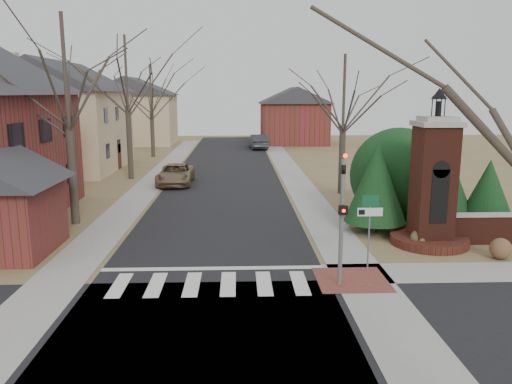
{
  "coord_description": "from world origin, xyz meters",
  "views": [
    {
      "loc": [
        0.95,
        -14.95,
        6.27
      ],
      "look_at": [
        1.72,
        6.0,
        2.1
      ],
      "focal_mm": 35.0,
      "sensor_mm": 36.0,
      "label": 1
    }
  ],
  "objects_px": {
    "sign_post": "(370,218)",
    "brick_gate_monument": "(432,194)",
    "distant_car": "(258,142)",
    "pickup_truck": "(176,174)",
    "traffic_signal_pole": "(342,209)"
  },
  "relations": [
    {
      "from": "brick_gate_monument",
      "to": "pickup_truck",
      "type": "height_order",
      "value": "brick_gate_monument"
    },
    {
      "from": "traffic_signal_pole",
      "to": "sign_post",
      "type": "xyz_separation_m",
      "value": [
        1.29,
        1.41,
        -0.64
      ]
    },
    {
      "from": "sign_post",
      "to": "brick_gate_monument",
      "type": "relative_size",
      "value": 0.42
    },
    {
      "from": "sign_post",
      "to": "distant_car",
      "type": "height_order",
      "value": "sign_post"
    },
    {
      "from": "brick_gate_monument",
      "to": "sign_post",
      "type": "bearing_deg",
      "value": -138.58
    },
    {
      "from": "sign_post",
      "to": "brick_gate_monument",
      "type": "distance_m",
      "value": 4.55
    },
    {
      "from": "traffic_signal_pole",
      "to": "brick_gate_monument",
      "type": "relative_size",
      "value": 0.69
    },
    {
      "from": "sign_post",
      "to": "distant_car",
      "type": "xyz_separation_m",
      "value": [
        -2.31,
        39.85,
        -1.12
      ]
    },
    {
      "from": "brick_gate_monument",
      "to": "pickup_truck",
      "type": "relative_size",
      "value": 1.28
    },
    {
      "from": "traffic_signal_pole",
      "to": "distant_car",
      "type": "xyz_separation_m",
      "value": [
        -1.01,
        41.26,
        -1.76
      ]
    },
    {
      "from": "traffic_signal_pole",
      "to": "brick_gate_monument",
      "type": "bearing_deg",
      "value": 43.24
    },
    {
      "from": "distant_car",
      "to": "brick_gate_monument",
      "type": "bearing_deg",
      "value": 94.15
    },
    {
      "from": "pickup_truck",
      "to": "traffic_signal_pole",
      "type": "bearing_deg",
      "value": -68.04
    },
    {
      "from": "sign_post",
      "to": "distant_car",
      "type": "bearing_deg",
      "value": 93.31
    },
    {
      "from": "pickup_truck",
      "to": "distant_car",
      "type": "relative_size",
      "value": 1.01
    }
  ]
}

